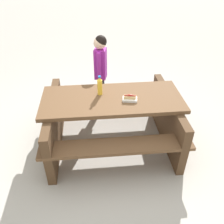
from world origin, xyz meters
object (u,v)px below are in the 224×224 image
object	(u,v)px
child_in_coat	(101,64)
soda_bottle	(100,86)
hotdog_tray	(130,98)
picnic_table	(112,117)

from	to	relation	value
child_in_coat	soda_bottle	bearing A→B (deg)	-80.85
soda_bottle	hotdog_tray	world-z (taller)	soda_bottle
hotdog_tray	soda_bottle	bearing A→B (deg)	165.90
hotdog_tray	child_in_coat	world-z (taller)	child_in_coat
hotdog_tray	child_in_coat	xyz separation A→B (m)	(-0.53, 0.92, 0.02)
soda_bottle	hotdog_tray	size ratio (longest dim) A/B	1.42
soda_bottle	hotdog_tray	bearing A→B (deg)	-14.10
picnic_table	soda_bottle	bearing A→B (deg)	158.73
hotdog_tray	child_in_coat	distance (m)	1.06
picnic_table	soda_bottle	xyz separation A→B (m)	(-0.17, 0.06, 0.43)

